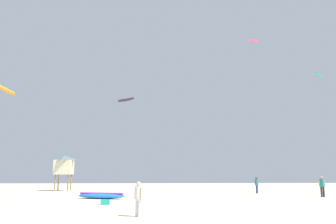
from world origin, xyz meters
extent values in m
cylinder|color=silver|center=(-2.30, 3.71, 0.40)|extent=(0.15, 0.15, 0.80)
cylinder|color=silver|center=(-2.18, 3.57, 0.40)|extent=(0.15, 0.15, 0.80)
cylinder|color=silver|center=(-2.24, 3.64, 1.10)|extent=(0.37, 0.37, 0.60)
cylinder|color=beige|center=(-2.38, 3.80, 1.08)|extent=(0.11, 0.11, 0.55)
cylinder|color=beige|center=(-2.10, 3.48, 1.08)|extent=(0.11, 0.11, 0.55)
sphere|color=beige|center=(-2.24, 3.64, 1.51)|extent=(0.22, 0.22, 0.22)
cylinder|color=#2D2D33|center=(13.39, 16.31, 0.44)|extent=(0.16, 0.16, 0.88)
cylinder|color=#2D2D33|center=(13.19, 16.30, 0.44)|extent=(0.16, 0.16, 0.88)
cylinder|color=teal|center=(13.29, 16.30, 1.21)|extent=(0.40, 0.40, 0.66)
cylinder|color=tan|center=(13.52, 16.31, 1.18)|extent=(0.12, 0.12, 0.61)
cylinder|color=tan|center=(13.05, 16.29, 1.18)|extent=(0.12, 0.12, 0.61)
sphere|color=tan|center=(13.29, 16.30, 1.66)|extent=(0.24, 0.24, 0.24)
cylinder|color=navy|center=(9.28, 21.98, 0.41)|extent=(0.15, 0.15, 0.82)
cylinder|color=navy|center=(9.39, 22.13, 0.41)|extent=(0.15, 0.15, 0.82)
cylinder|color=teal|center=(9.34, 22.06, 1.13)|extent=(0.38, 0.38, 0.62)
cylinder|color=brown|center=(9.20, 21.88, 1.11)|extent=(0.11, 0.11, 0.57)
cylinder|color=brown|center=(9.47, 22.23, 1.11)|extent=(0.11, 0.11, 0.57)
sphere|color=brown|center=(9.34, 22.06, 1.56)|extent=(0.22, 0.22, 0.22)
ellipsoid|color=blue|center=(-5.60, 15.36, 0.22)|extent=(4.23, 2.41, 0.47)
cylinder|color=purple|center=(-5.60, 15.36, 0.41)|extent=(3.61, 1.37, 0.18)
cylinder|color=#8C704C|center=(-11.21, 29.28, 0.95)|extent=(0.14, 0.14, 1.90)
cylinder|color=#8C704C|center=(-11.21, 27.78, 0.95)|extent=(0.14, 0.14, 1.90)
cylinder|color=#8C704C|center=(-12.71, 29.28, 0.95)|extent=(0.14, 0.14, 1.90)
cylinder|color=#8C704C|center=(-12.71, 27.78, 0.95)|extent=(0.14, 0.14, 1.90)
cube|color=beige|center=(-11.96, 28.53, 2.75)|extent=(2.00, 2.00, 1.70)
pyramid|color=slate|center=(-11.96, 28.53, 3.87)|extent=(2.30, 2.30, 0.55)
cube|color=#19B29E|center=(-4.59, 9.98, 0.16)|extent=(0.56, 0.36, 0.32)
ellipsoid|color=orange|center=(-19.11, 27.70, 11.88)|extent=(1.62, 4.38, 0.95)
cylinder|color=yellow|center=(-19.11, 27.70, 12.07)|extent=(0.53, 3.95, 0.19)
ellipsoid|color=#19B29E|center=(21.98, 31.48, 15.59)|extent=(1.94, 1.89, 0.51)
cylinder|color=#19B29E|center=(21.98, 31.48, 15.68)|extent=(1.47, 1.40, 0.09)
ellipsoid|color=#2D2D33|center=(-5.28, 35.83, 12.70)|extent=(3.15, 2.76, 0.78)
cylinder|color=purple|center=(-5.28, 35.83, 12.84)|extent=(2.45, 1.97, 0.14)
ellipsoid|color=#E5598C|center=(14.85, 37.76, 23.14)|extent=(2.23, 0.96, 0.31)
camera|label=1|loc=(-1.73, -12.88, 1.99)|focal=36.05mm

